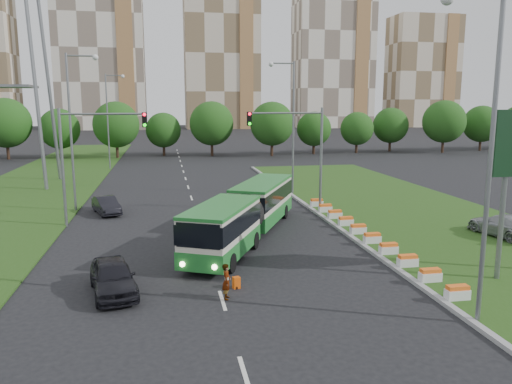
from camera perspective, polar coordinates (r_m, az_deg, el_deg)
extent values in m
plane|color=black|center=(27.79, 0.90, -7.24)|extent=(360.00, 360.00, 0.00)
cube|color=#264B15|center=(39.45, 17.38, -2.41)|extent=(14.00, 60.00, 0.15)
cube|color=#959595|center=(36.76, 7.73, -2.90)|extent=(0.30, 60.00, 0.18)
cube|color=#264B15|center=(53.23, -24.16, 0.26)|extent=(12.00, 110.00, 0.10)
cylinder|color=slate|center=(25.73, 26.22, -3.24)|extent=(0.24, 0.24, 5.60)
cylinder|color=slate|center=(38.09, 7.44, 3.52)|extent=(0.20, 0.20, 8.00)
cylinder|color=slate|center=(37.11, 3.47, 8.99)|extent=(5.50, 0.14, 0.14)
cube|color=black|center=(36.56, -0.77, 8.37)|extent=(0.32, 0.32, 1.00)
cylinder|color=slate|center=(35.93, -21.23, 2.54)|extent=(0.20, 0.20, 8.00)
cylinder|color=slate|center=(35.26, -17.16, 8.52)|extent=(5.50, 0.14, 0.14)
cube|color=black|center=(35.07, -12.62, 8.06)|extent=(0.32, 0.32, 1.00)
cube|color=silver|center=(178.02, -17.36, 15.27)|extent=(28.00, 15.00, 52.00)
cube|color=beige|center=(177.98, -3.98, 15.36)|extent=(25.00, 15.00, 50.00)
cube|color=silver|center=(186.67, 8.73, 14.56)|extent=(27.00, 15.00, 47.00)
cube|color=beige|center=(200.48, 18.45, 12.84)|extent=(24.00, 14.00, 40.00)
cube|color=beige|center=(26.49, -0.18, -4.34)|extent=(2.39, 6.60, 2.58)
cube|color=beige|center=(34.66, -2.67, -0.93)|extent=(2.39, 8.04, 2.58)
cylinder|color=black|center=(30.22, -1.49, -2.64)|extent=(2.39, 1.20, 2.39)
cube|color=#20702A|center=(26.72, -0.18, -6.13)|extent=(2.47, 6.65, 0.91)
cube|color=#20702A|center=(34.83, -2.66, -2.32)|extent=(2.47, 8.09, 0.91)
cube|color=black|center=(26.39, -0.18, -3.44)|extent=(2.47, 6.65, 1.01)
cube|color=black|center=(34.58, -2.67, -0.23)|extent=(2.47, 8.09, 1.01)
imported|color=black|center=(23.08, -16.04, -9.30)|extent=(2.67, 4.74, 1.52)
imported|color=black|center=(39.63, -16.73, -1.46)|extent=(2.67, 4.23, 1.32)
imported|color=#989BA0|center=(34.53, 26.45, -3.42)|extent=(2.69, 5.06, 1.40)
imported|color=gray|center=(21.65, -3.38, -10.17)|extent=(0.49, 0.63, 1.56)
cube|color=#DF4F0B|center=(22.97, -2.26, -10.31)|extent=(0.31, 0.27, 0.53)
cylinder|color=black|center=(22.91, -2.21, -10.90)|extent=(0.04, 0.12, 0.12)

